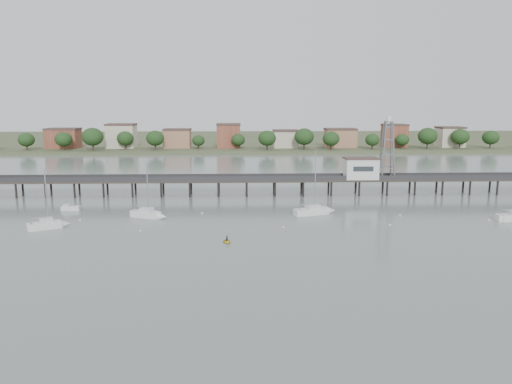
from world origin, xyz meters
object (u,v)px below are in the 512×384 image
Objects in this scene: pier at (261,180)px; sailboat_c at (319,211)px; sailboat_b at (151,215)px; white_tender at (70,208)px; sailboat_a at (52,225)px; yellow_dinghy at (227,242)px; lattice_tower at (387,150)px.

sailboat_c is (11.03, -21.93, -3.16)m from pier.
pier is at bearing 71.02° from sailboat_b.
pier is at bearing 21.67° from white_tender.
sailboat_a reaches higher than pier.
sailboat_c is 6.17× the size of yellow_dinghy.
sailboat_a is at bearing 142.44° from yellow_dinghy.
white_tender is 43.07m from yellow_dinghy.
yellow_dinghy is at bearing -99.95° from pier.
sailboat_c is at bearing -5.87° from white_tender.
sailboat_c is at bearing -63.31° from pier.
sailboat_b is (-54.43, -24.37, -10.45)m from lattice_tower.
sailboat_a is at bearing -141.17° from pier.
sailboat_a reaches higher than white_tender.
pier is 66.44× the size of yellow_dinghy.
sailboat_c is 34.04m from sailboat_b.
white_tender is at bearing -178.95° from sailboat_b.
pier is at bearing 97.37° from sailboat_c.
sailboat_a is 3.04× the size of white_tender.
white_tender is at bearing 154.65° from sailboat_c.
pier reaches higher than yellow_dinghy.
sailboat_b is at bearing -155.88° from lattice_tower.
sailboat_c is 52.87m from white_tender.
white_tender is (-1.78, 15.64, -0.20)m from sailboat_a.
sailboat_a is (-39.77, -32.02, -3.14)m from pier.
yellow_dinghy is at bearing -132.38° from lattice_tower.
sailboat_c is 51.79m from sailboat_a.
sailboat_b is at bearing -133.26° from pier.
yellow_dinghy is at bearing -37.59° from white_tender.
sailboat_b is at bearing -23.06° from white_tender.
sailboat_b reaches higher than sailboat_a.
sailboat_a is 18.50m from sailboat_b.
sailboat_a is 15.74m from white_tender.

